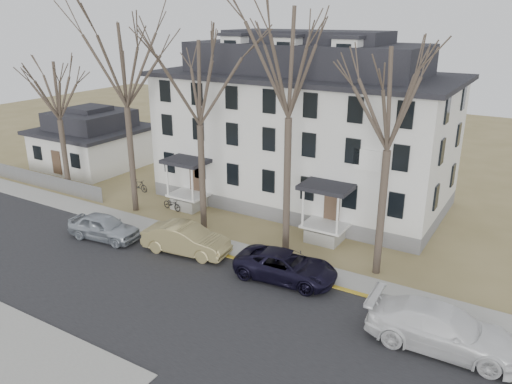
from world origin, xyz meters
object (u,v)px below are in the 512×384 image
Objects in this scene: tree_center at (290,55)px; tree_mid_left at (198,77)px; tree_bungalow at (55,87)px; car_white at (442,329)px; boarding_house at (304,128)px; tree_mid_right at (392,92)px; bicycle_right at (139,186)px; car_tan at (186,240)px; bicycle_left at (172,205)px; small_house at (93,141)px; car_navy at (286,267)px; tree_far_left at (123,59)px; car_silver at (104,227)px.

tree_mid_left is at bearing 180.00° from tree_center.
car_white is (28.85, -4.87, -7.23)m from tree_bungalow.
tree_mid_left is 18.73m from car_white.
tree_mid_right is at bearing -43.81° from boarding_house.
tree_center reaches higher than tree_bungalow.
tree_bungalow reaches higher than bicycle_right.
bicycle_right is (-9.78, 6.38, -0.36)m from car_tan.
tree_mid_left is at bearing -110.20° from boarding_house.
car_white is at bearing -26.33° from tree_center.
car_white is 20.52m from bicycle_left.
small_house is 25.41m from tree_center.
car_tan is 11.68m from bicycle_right.
small_house is 0.68× the size of tree_mid_right.
car_navy is 8.32m from car_white.
tree_mid_left reaches higher than car_tan.
bicycle_right is at bearing -21.03° from small_house.
tree_center is at bearing 22.98° from car_navy.
tree_bungalow is 2.09× the size of car_tan.
car_tan is (7.36, -3.48, -9.50)m from tree_far_left.
car_navy is at bearing -139.99° from tree_mid_right.
boarding_house is 12.59m from car_tan.
car_white is at bearing -12.58° from tree_far_left.
bicycle_left is (-5.09, 4.74, -0.41)m from car_tan.
tree_far_left reaches higher than car_tan.
bicycle_left is at bearing 172.61° from tree_center.
tree_center is at bearing -60.73° from car_tan.
car_white is (32.85, -11.07, -1.36)m from small_house.
bicycle_left is at bearing 161.32° from tree_mid_left.
car_tan is (14.36, -3.48, -7.27)m from tree_bungalow.
tree_far_left is 6.05m from tree_mid_left.
tree_bungalow is at bearing 180.00° from tree_mid_left.
car_navy is at bearing -20.81° from small_house.
car_navy is (11.84, 1.40, -0.04)m from car_silver.
bicycle_right is (4.58, 2.90, -7.63)m from tree_bungalow.
car_white is at bearing -48.28° from tree_mid_right.
bicycle_right is at bearing 171.72° from tree_mid_right.
car_white is (19.99, -0.29, 0.11)m from car_silver.
car_tan is at bearing -124.43° from bicycle_right.
bicycle_left is (2.27, 1.26, -9.91)m from tree_far_left.
boarding_house is at bearing 5.59° from small_house.
car_navy is (-3.80, -3.19, -8.86)m from tree_mid_right.
car_white is (8.15, -1.68, 0.15)m from car_navy.
tree_mid_left is 12.75m from bicycle_right.
tree_far_left is at bearing 180.00° from tree_center.
tree_center reaches higher than tree_mid_right.
tree_center is 1.15× the size of tree_mid_right.
tree_center is 3.20× the size of car_silver.
tree_far_left is (11.00, -6.20, 8.09)m from small_house.
car_tan is 3.10× the size of bicycle_left.
car_navy is (13.70, -3.19, -9.60)m from tree_far_left.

